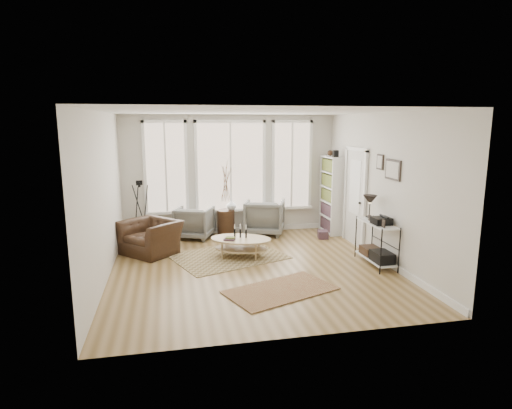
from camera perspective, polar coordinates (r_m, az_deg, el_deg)
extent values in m
plane|color=#96784B|center=(8.20, -0.53, -8.40)|extent=(5.50, 5.50, 0.00)
plane|color=white|center=(7.75, -0.57, 12.29)|extent=(5.50, 5.50, 0.00)
cube|color=beige|center=(10.53, -3.43, 4.00)|extent=(5.20, 0.04, 2.90)
cube|color=beige|center=(5.23, 5.24, -3.12)|extent=(5.20, 0.04, 2.90)
cube|color=beige|center=(7.78, -19.69, 0.93)|extent=(0.04, 5.50, 2.90)
cube|color=beige|center=(8.72, 16.48, 2.13)|extent=(0.04, 5.50, 2.90)
cube|color=white|center=(10.78, -3.33, -3.36)|extent=(5.10, 0.04, 0.12)
cube|color=white|center=(9.02, 15.92, -6.63)|extent=(0.03, 5.40, 0.12)
cube|color=tan|center=(10.49, -3.42, 5.07)|extent=(1.60, 0.03, 2.10)
cube|color=tan|center=(10.38, -11.95, 4.80)|extent=(0.90, 0.03, 2.10)
cube|color=tan|center=(10.82, 4.76, 5.23)|extent=(0.90, 0.03, 2.10)
cube|color=white|center=(10.47, -3.41, 5.06)|extent=(1.74, 0.06, 2.24)
cube|color=white|center=(10.36, -11.95, 4.78)|extent=(1.04, 0.06, 2.24)
cube|color=white|center=(10.80, 4.79, 5.22)|extent=(1.04, 0.06, 2.24)
cube|color=white|center=(10.61, -3.33, -0.76)|extent=(4.10, 0.12, 0.06)
cube|color=silver|center=(9.79, 13.09, 0.84)|extent=(0.04, 0.88, 2.10)
cube|color=white|center=(9.74, 13.05, 2.28)|extent=(0.01, 0.55, 1.20)
cube|color=white|center=(9.34, 14.25, 0.32)|extent=(0.06, 0.08, 2.18)
cube|color=white|center=(10.22, 11.88, 1.31)|extent=(0.06, 0.08, 2.18)
cube|color=white|center=(9.66, 13.29, 7.22)|extent=(0.06, 1.06, 0.08)
sphere|color=black|center=(9.48, 13.65, 0.19)|extent=(0.06, 0.06, 0.06)
cube|color=white|center=(10.35, 10.81, 0.90)|extent=(0.30, 0.03, 1.90)
cube|color=white|center=(11.10, 9.21, 1.62)|extent=(0.30, 0.03, 1.90)
cube|color=white|center=(10.78, 10.73, 1.30)|extent=(0.02, 0.85, 1.90)
cube|color=white|center=(10.72, 9.98, 1.27)|extent=(0.30, 0.81, 1.90)
cube|color=brown|center=(10.72, 9.98, 1.27)|extent=(0.24, 0.75, 1.76)
cube|color=black|center=(10.42, 10.57, 6.69)|extent=(0.12, 0.10, 0.16)
sphere|color=#341F12|center=(10.74, 9.87, 6.78)|extent=(0.14, 0.14, 0.14)
cube|color=white|center=(8.66, 15.64, -6.94)|extent=(0.37, 1.07, 0.03)
cube|color=white|center=(8.47, 15.88, -2.43)|extent=(0.37, 1.07, 0.02)
cylinder|color=black|center=(8.04, 16.32, -6.08)|extent=(0.02, 0.02, 0.85)
cylinder|color=black|center=(8.21, 18.56, -5.86)|extent=(0.02, 0.02, 0.85)
cylinder|color=black|center=(8.95, 13.17, -4.20)|extent=(0.02, 0.02, 0.85)
cylinder|color=black|center=(9.10, 15.24, -4.04)|extent=(0.02, 0.02, 0.85)
cylinder|color=black|center=(8.76, 14.86, -1.57)|extent=(0.14, 0.14, 0.02)
cylinder|color=black|center=(8.74, 14.90, -0.67)|extent=(0.02, 0.02, 0.30)
cone|color=black|center=(8.70, 14.96, 0.62)|extent=(0.28, 0.28, 0.18)
cube|color=black|center=(8.32, 16.38, -2.09)|extent=(0.32, 0.30, 0.13)
cube|color=black|center=(8.41, 16.45, -6.72)|extent=(0.32, 0.45, 0.20)
cube|color=#341F12|center=(8.82, 15.02, -5.97)|extent=(0.32, 0.40, 0.16)
cube|color=black|center=(8.04, 16.65, -2.47)|extent=(0.02, 0.10, 0.14)
cube|color=black|center=(8.51, 14.94, -1.73)|extent=(0.02, 0.10, 0.12)
cube|color=black|center=(8.31, 17.79, 4.43)|extent=(0.03, 0.52, 0.38)
cube|color=silver|center=(8.30, 17.70, 4.43)|extent=(0.01, 0.44, 0.30)
cube|color=black|center=(8.74, 16.23, 5.47)|extent=(0.03, 0.24, 0.30)
cube|color=silver|center=(8.73, 16.15, 5.47)|extent=(0.01, 0.18, 0.24)
cube|color=brown|center=(8.86, -3.75, -6.90)|extent=(2.56, 2.25, 0.01)
cube|color=brown|center=(7.15, 3.30, -11.31)|extent=(1.99, 1.55, 0.01)
ellipsoid|color=tan|center=(8.79, -2.03, -5.87)|extent=(1.23, 1.01, 0.03)
ellipsoid|color=tan|center=(8.73, -2.04, -4.64)|extent=(1.44, 1.18, 0.04)
cylinder|color=tan|center=(8.55, -4.10, -6.37)|extent=(0.04, 0.04, 0.35)
cylinder|color=tan|center=(8.66, 0.44, -6.11)|extent=(0.04, 0.04, 0.35)
cylinder|color=tan|center=(8.93, -4.43, -5.63)|extent=(0.04, 0.04, 0.35)
cylinder|color=tan|center=(9.03, -0.08, -5.40)|extent=(0.04, 0.04, 0.35)
cylinder|color=black|center=(8.73, -2.87, -3.91)|extent=(0.04, 0.04, 0.18)
cylinder|color=black|center=(8.75, -2.10, -3.87)|extent=(0.04, 0.04, 0.18)
cylinder|color=black|center=(8.77, -1.34, -3.83)|extent=(0.04, 0.04, 0.18)
cube|color=#2B4F2A|center=(8.60, -3.50, -4.55)|extent=(0.22, 0.16, 0.06)
imported|color=slate|center=(10.25, -8.20, -2.37)|extent=(1.06, 1.07, 0.76)
imported|color=slate|center=(10.50, 1.16, -1.66)|extent=(1.18, 1.19, 0.86)
cylinder|color=#341F12|center=(10.42, -4.02, -2.44)|extent=(0.42, 0.42, 0.63)
imported|color=silver|center=(10.34, -3.30, -0.03)|extent=(0.29, 0.29, 0.25)
imported|color=#341F12|center=(9.23, -13.85, -4.25)|extent=(1.43, 1.43, 0.70)
cylinder|color=black|center=(9.98, -15.30, 2.41)|extent=(0.06, 0.06, 0.06)
cube|color=black|center=(9.97, -15.32, 2.81)|extent=(0.15, 0.12, 0.10)
cylinder|color=black|center=(9.89, -15.35, 2.75)|extent=(0.06, 0.08, 0.06)
cube|color=brown|center=(10.30, 8.89, -3.96)|extent=(0.28, 0.33, 0.18)
cube|color=brown|center=(10.28, 8.95, -4.09)|extent=(0.19, 0.24, 0.15)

